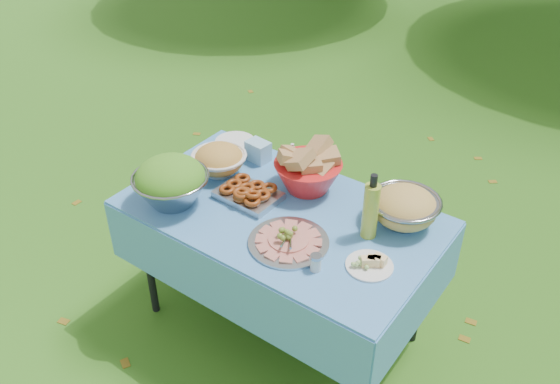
{
  "coord_description": "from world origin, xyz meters",
  "views": [
    {
      "loc": [
        1.29,
        -1.79,
        2.42
      ],
      "look_at": [
        -0.0,
        0.0,
        0.87
      ],
      "focal_mm": 38.0,
      "sensor_mm": 36.0,
      "label": 1
    }
  ],
  "objects_px": {
    "bread_bowl": "(308,169)",
    "oil_bottle": "(371,206)",
    "plate_stack": "(235,145)",
    "salad_bowl": "(171,182)",
    "pasta_bowl_steel": "(405,207)",
    "picnic_table": "(281,271)",
    "charcuterie_platter": "(289,236)"
  },
  "relations": [
    {
      "from": "bread_bowl",
      "to": "oil_bottle",
      "type": "distance_m",
      "value": 0.45
    },
    {
      "from": "picnic_table",
      "to": "pasta_bowl_steel",
      "type": "xyz_separation_m",
      "value": [
        0.5,
        0.26,
        0.47
      ]
    },
    {
      "from": "pasta_bowl_steel",
      "to": "oil_bottle",
      "type": "distance_m",
      "value": 0.21
    },
    {
      "from": "picnic_table",
      "to": "pasta_bowl_steel",
      "type": "relative_size",
      "value": 4.55
    },
    {
      "from": "salad_bowl",
      "to": "plate_stack",
      "type": "distance_m",
      "value": 0.57
    },
    {
      "from": "salad_bowl",
      "to": "pasta_bowl_steel",
      "type": "xyz_separation_m",
      "value": [
        0.95,
        0.5,
        -0.03
      ]
    },
    {
      "from": "pasta_bowl_steel",
      "to": "salad_bowl",
      "type": "bearing_deg",
      "value": -152.3
    },
    {
      "from": "salad_bowl",
      "to": "oil_bottle",
      "type": "height_order",
      "value": "oil_bottle"
    },
    {
      "from": "picnic_table",
      "to": "salad_bowl",
      "type": "bearing_deg",
      "value": -152.21
    },
    {
      "from": "bread_bowl",
      "to": "plate_stack",
      "type": "bearing_deg",
      "value": 171.32
    },
    {
      "from": "picnic_table",
      "to": "charcuterie_platter",
      "type": "bearing_deg",
      "value": -45.8
    },
    {
      "from": "pasta_bowl_steel",
      "to": "oil_bottle",
      "type": "xyz_separation_m",
      "value": [
        -0.08,
        -0.18,
        0.07
      ]
    },
    {
      "from": "charcuterie_platter",
      "to": "oil_bottle",
      "type": "xyz_separation_m",
      "value": [
        0.25,
        0.25,
        0.12
      ]
    },
    {
      "from": "picnic_table",
      "to": "bread_bowl",
      "type": "xyz_separation_m",
      "value": [
        -0.0,
        0.23,
        0.49
      ]
    },
    {
      "from": "picnic_table",
      "to": "oil_bottle",
      "type": "bearing_deg",
      "value": 11.3
    },
    {
      "from": "bread_bowl",
      "to": "pasta_bowl_steel",
      "type": "xyz_separation_m",
      "value": [
        0.5,
        0.03,
        -0.03
      ]
    },
    {
      "from": "charcuterie_platter",
      "to": "salad_bowl",
      "type": "bearing_deg",
      "value": -173.38
    },
    {
      "from": "plate_stack",
      "to": "pasta_bowl_steel",
      "type": "xyz_separation_m",
      "value": [
        1.03,
        -0.05,
        0.06
      ]
    },
    {
      "from": "salad_bowl",
      "to": "charcuterie_platter",
      "type": "distance_m",
      "value": 0.63
    },
    {
      "from": "salad_bowl",
      "to": "bread_bowl",
      "type": "height_order",
      "value": "salad_bowl"
    },
    {
      "from": "picnic_table",
      "to": "salad_bowl",
      "type": "relative_size",
      "value": 4.08
    },
    {
      "from": "oil_bottle",
      "to": "plate_stack",
      "type": "bearing_deg",
      "value": 166.4
    },
    {
      "from": "salad_bowl",
      "to": "picnic_table",
      "type": "bearing_deg",
      "value": 27.79
    },
    {
      "from": "salad_bowl",
      "to": "oil_bottle",
      "type": "distance_m",
      "value": 0.93
    },
    {
      "from": "bread_bowl",
      "to": "pasta_bowl_steel",
      "type": "bearing_deg",
      "value": 3.18
    },
    {
      "from": "picnic_table",
      "to": "charcuterie_platter",
      "type": "distance_m",
      "value": 0.48
    },
    {
      "from": "plate_stack",
      "to": "bread_bowl",
      "type": "relative_size",
      "value": 0.65
    },
    {
      "from": "salad_bowl",
      "to": "pasta_bowl_steel",
      "type": "relative_size",
      "value": 1.11
    },
    {
      "from": "picnic_table",
      "to": "plate_stack",
      "type": "relative_size",
      "value": 6.75
    },
    {
      "from": "picnic_table",
      "to": "salad_bowl",
      "type": "height_order",
      "value": "salad_bowl"
    },
    {
      "from": "bread_bowl",
      "to": "salad_bowl",
      "type": "bearing_deg",
      "value": -133.77
    },
    {
      "from": "bread_bowl",
      "to": "charcuterie_platter",
      "type": "height_order",
      "value": "bread_bowl"
    }
  ]
}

